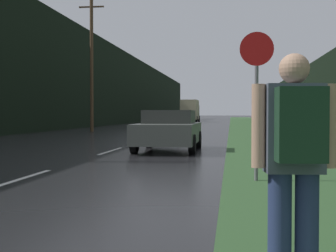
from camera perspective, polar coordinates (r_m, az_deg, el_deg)
name	(u,v)px	position (r m, az deg, el deg)	size (l,w,h in m)	color
grass_verge	(265,129)	(39.95, 11.77, -0.32)	(6.00, 240.00, 0.02)	#33562D
lane_stripe_b	(19,179)	(9.54, -17.74, -6.23)	(0.12, 3.00, 0.01)	silver
lane_stripe_c	(111,151)	(16.11, -6.98, -3.02)	(0.12, 3.00, 0.01)	silver
lane_stripe_d	(147,140)	(22.94, -2.54, -1.66)	(0.12, 3.00, 0.01)	silver
treeline_far_side	(102,84)	(51.85, -8.01, 5.06)	(2.00, 140.00, 8.96)	black
treeline_near_side	(318,95)	(50.64, 17.78, 3.58)	(2.00, 140.00, 6.31)	black
utility_pole_far	(92,64)	(33.70, -9.29, 7.47)	(1.80, 0.24, 9.29)	#4C3823
stop_sign	(257,92)	(8.92, 10.74, 4.13)	(0.63, 0.07, 2.80)	slate
hitchhiker_with_backpack	(295,157)	(3.37, 15.21, -3.67)	(0.59, 0.44, 1.70)	navy
car_passing_near	(169,130)	(16.02, 0.11, -0.51)	(2.04, 4.38, 1.39)	#4C514C
delivery_truck	(190,110)	(69.62, 2.73, 1.90)	(2.49, 7.55, 3.25)	#6E684F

